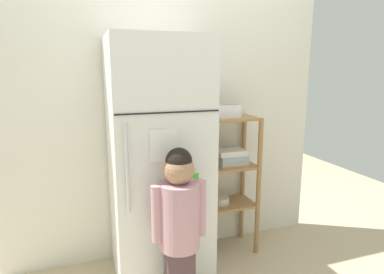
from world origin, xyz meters
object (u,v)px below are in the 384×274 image
pantry_shelf_unit (230,171)px  fruit_bin (227,112)px  refrigerator (159,162)px  child_standing (179,215)px

pantry_shelf_unit → fruit_bin: (-0.02, 0.01, 0.46)m
refrigerator → child_standing: bearing=-87.2°
child_standing → pantry_shelf_unit: pantry_shelf_unit is taller
child_standing → pantry_shelf_unit: (0.57, 0.53, 0.04)m
child_standing → fruit_bin: size_ratio=5.33×
pantry_shelf_unit → fruit_bin: fruit_bin is taller
refrigerator → fruit_bin: 0.66m
pantry_shelf_unit → fruit_bin: bearing=153.6°
pantry_shelf_unit → fruit_bin: size_ratio=5.72×
pantry_shelf_unit → child_standing: bearing=-137.0°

